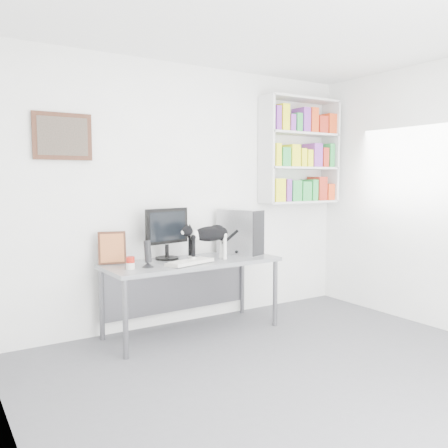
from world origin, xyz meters
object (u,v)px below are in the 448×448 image
object	(u,v)px
speaker	(148,253)
keyboard	(190,262)
bookshelf	(300,151)
leaning_print	(112,247)
cat	(209,243)
pc_tower	(240,232)
soup_can	(130,263)
monitor	(167,233)
desk	(192,297)

from	to	relation	value
speaker	keyboard	bearing A→B (deg)	-11.74
bookshelf	leaning_print	bearing A→B (deg)	-179.83
cat	speaker	bearing A→B (deg)	-177.30
leaning_print	cat	size ratio (longest dim) A/B	0.56
bookshelf	speaker	bearing A→B (deg)	-170.83
keyboard	speaker	bearing A→B (deg)	155.36
pc_tower	leaning_print	distance (m)	1.37
pc_tower	soup_can	xyz separation A→B (m)	(-1.31, -0.20, -0.18)
bookshelf	monitor	distance (m)	1.96
desk	monitor	size ratio (longest dim) A/B	3.34
leaning_print	cat	distance (m)	0.93
desk	pc_tower	xyz separation A→B (m)	(0.63, 0.10, 0.60)
speaker	soup_can	world-z (taller)	speaker
monitor	soup_can	world-z (taller)	monitor
soup_can	cat	distance (m)	0.83
soup_can	cat	world-z (taller)	cat
leaning_print	soup_can	bearing A→B (deg)	-65.65
monitor	speaker	bearing A→B (deg)	-149.29
leaning_print	bookshelf	bearing A→B (deg)	16.04
speaker	cat	distance (m)	0.66
monitor	cat	xyz separation A→B (m)	(0.33, -0.27, -0.08)
leaning_print	cat	xyz separation A→B (m)	(0.87, -0.31, 0.02)
speaker	soup_can	size ratio (longest dim) A/B	2.29
bookshelf	desk	world-z (taller)	bookshelf
bookshelf	pc_tower	xyz separation A→B (m)	(-0.95, -0.14, -0.89)
desk	leaning_print	xyz separation A→B (m)	(-0.73, 0.23, 0.52)
soup_can	cat	xyz separation A→B (m)	(0.82, 0.02, 0.12)
bookshelf	speaker	world-z (taller)	bookshelf
pc_tower	speaker	world-z (taller)	pc_tower
speaker	pc_tower	bearing A→B (deg)	6.32
desk	soup_can	xyz separation A→B (m)	(-0.68, -0.10, 0.42)
soup_can	bookshelf	bearing A→B (deg)	8.58
leaning_print	desk	bearing A→B (deg)	-1.99
desk	monitor	distance (m)	0.68
desk	cat	xyz separation A→B (m)	(0.15, -0.08, 0.54)
desk	soup_can	size ratio (longest dim) A/B	15.66
bookshelf	speaker	size ratio (longest dim) A/B	4.88
monitor	speaker	xyz separation A→B (m)	(-0.33, -0.29, -0.13)
soup_can	keyboard	bearing A→B (deg)	-5.63
desk	speaker	distance (m)	0.71
desk	keyboard	xyz separation A→B (m)	(-0.11, -0.16, 0.38)
bookshelf	cat	bearing A→B (deg)	-167.58
bookshelf	desk	bearing A→B (deg)	-171.35
monitor	leaning_print	distance (m)	0.56
keyboard	leaning_print	distance (m)	0.74
speaker	soup_can	xyz separation A→B (m)	(-0.17, -0.00, -0.07)
bookshelf	desk	xyz separation A→B (m)	(-1.58, -0.24, -1.49)
speaker	desk	bearing A→B (deg)	7.47
monitor	keyboard	xyz separation A→B (m)	(0.07, -0.35, -0.24)
monitor	soup_can	distance (m)	0.61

